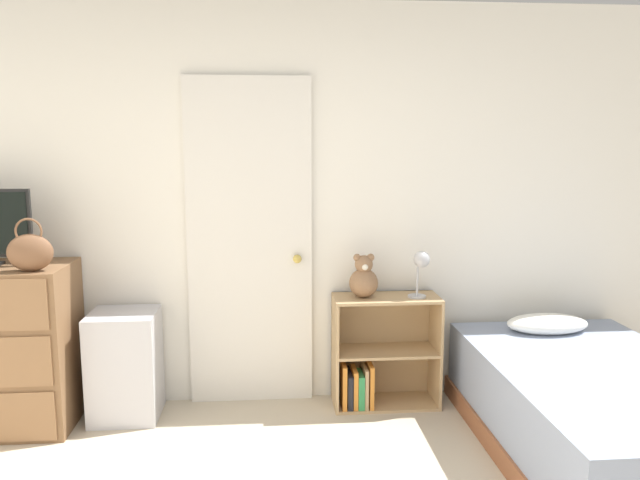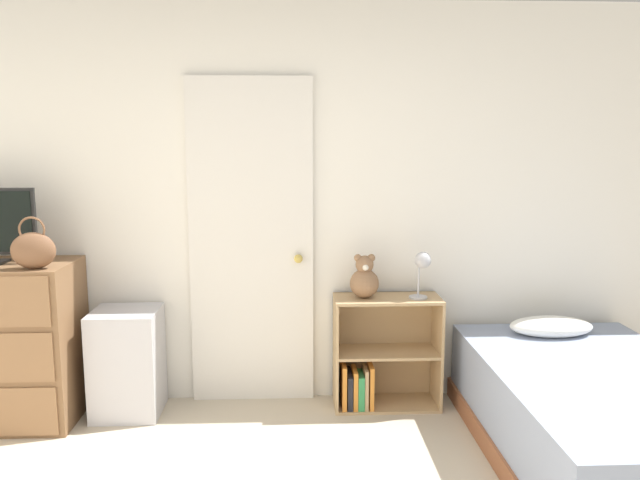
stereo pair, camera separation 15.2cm
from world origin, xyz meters
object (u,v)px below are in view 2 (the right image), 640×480
at_px(handbag, 33,250).
at_px(storage_bin, 127,362).
at_px(teddy_bear, 364,279).
at_px(desk_lamp, 422,265).
at_px(bookshelf, 377,361).
at_px(dresser, 3,343).
at_px(bed, 599,417).

distance_m(handbag, storage_bin, 0.90).
xyz_separation_m(teddy_bear, desk_lamp, (0.35, -0.04, 0.09)).
bearing_deg(bookshelf, desk_lamp, -11.18).
relative_size(bookshelf, desk_lamp, 2.40).
bearing_deg(dresser, teddy_bear, 3.01).
bearing_deg(storage_bin, dresser, -174.17).
relative_size(storage_bin, desk_lamp, 2.22).
bearing_deg(desk_lamp, storage_bin, 179.97).
distance_m(handbag, bookshelf, 2.17).
bearing_deg(bookshelf, dresser, -176.89).
height_order(bookshelf, teddy_bear, teddy_bear).
relative_size(handbag, storage_bin, 0.45).
relative_size(desk_lamp, bed, 0.16).
distance_m(teddy_bear, bed, 1.51).
bearing_deg(teddy_bear, bookshelf, 5.61).
height_order(teddy_bear, desk_lamp, desk_lamp).
xyz_separation_m(handbag, bookshelf, (2.00, 0.29, -0.79)).
relative_size(dresser, handbag, 3.27).
xyz_separation_m(storage_bin, teddy_bear, (1.48, 0.04, 0.50)).
bearing_deg(bed, dresser, 168.94).
distance_m(bookshelf, teddy_bear, 0.55).
bearing_deg(bed, teddy_bear, 146.43).
height_order(dresser, storage_bin, dresser).
bearing_deg(desk_lamp, teddy_bear, 173.03).
bearing_deg(teddy_bear, dresser, -176.99).
relative_size(handbag, bookshelf, 0.42).
relative_size(storage_bin, teddy_bear, 2.38).
distance_m(storage_bin, teddy_bear, 1.57).
distance_m(dresser, teddy_bear, 2.23).
relative_size(handbag, bed, 0.16).
bearing_deg(dresser, bookshelf, 3.11).
distance_m(dresser, handbag, 0.68).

